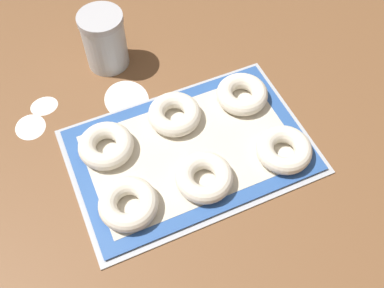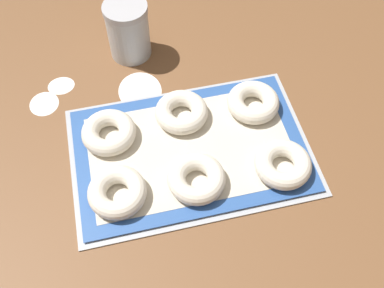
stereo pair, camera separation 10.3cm
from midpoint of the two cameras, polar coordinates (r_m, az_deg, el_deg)
ground_plane at (r=1.01m, az=-2.71°, el=-2.01°), size 2.80×2.80×0.00m
baking_tray at (r=1.01m, az=-2.91°, el=-1.07°), size 0.54×0.36×0.01m
baking_mat at (r=1.01m, az=-2.92°, el=-0.90°), size 0.51×0.33×0.00m
bagel_front_left at (r=0.94m, az=-11.26°, el=-7.74°), size 0.12×0.12×0.04m
bagel_front_center at (r=0.95m, az=-1.55°, el=-4.50°), size 0.12×0.12×0.04m
bagel_front_right at (r=0.99m, az=8.73°, el=-0.95°), size 0.12×0.12×0.04m
bagel_back_left at (r=1.02m, az=-13.74°, el=-0.44°), size 0.12×0.12×0.04m
bagel_back_center at (r=1.04m, az=-4.85°, el=3.65°), size 0.12×0.12×0.04m
bagel_back_right at (r=1.08m, az=3.66°, el=6.13°), size 0.12×0.12×0.04m
flour_canister at (r=1.17m, az=-13.62°, el=12.54°), size 0.11×0.11×0.15m
flour_patch_near at (r=1.14m, az=-22.32°, el=1.84°), size 0.07×0.08×0.00m
flour_patch_far at (r=1.17m, az=-20.72°, el=4.38°), size 0.07×0.06×0.00m
flour_patch_side at (r=1.13m, az=-10.94°, el=5.46°), size 0.11×0.12×0.00m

